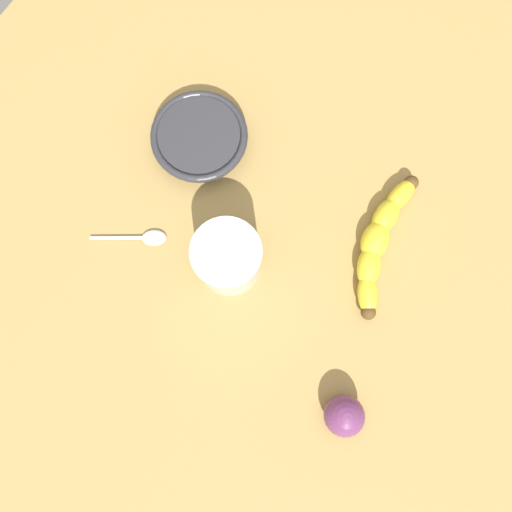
{
  "coord_description": "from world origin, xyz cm",
  "views": [
    {
      "loc": [
        -3.16,
        10.56,
        73.6
      ],
      "look_at": [
        3.79,
        0.26,
        5.0
      ],
      "focal_mm": 34.49,
      "sensor_mm": 36.0,
      "label": 1
    }
  ],
  "objects_px": {
    "plum_fruit": "(344,416)",
    "teaspoon": "(149,238)",
    "smoothie_glass": "(228,258)",
    "banana": "(379,242)",
    "ceramic_bowl": "(200,138)"
  },
  "relations": [
    {
      "from": "plum_fruit",
      "to": "smoothie_glass",
      "type": "bearing_deg",
      "value": -19.28
    },
    {
      "from": "plum_fruit",
      "to": "teaspoon",
      "type": "relative_size",
      "value": 0.55
    },
    {
      "from": "ceramic_bowl",
      "to": "plum_fruit",
      "type": "relative_size",
      "value": 2.61
    },
    {
      "from": "smoothie_glass",
      "to": "teaspoon",
      "type": "height_order",
      "value": "smoothie_glass"
    },
    {
      "from": "banana",
      "to": "teaspoon",
      "type": "relative_size",
      "value": 2.16
    },
    {
      "from": "smoothie_glass",
      "to": "teaspoon",
      "type": "bearing_deg",
      "value": 15.84
    },
    {
      "from": "banana",
      "to": "smoothie_glass",
      "type": "bearing_deg",
      "value": -61.71
    },
    {
      "from": "smoothie_glass",
      "to": "plum_fruit",
      "type": "height_order",
      "value": "smoothie_glass"
    },
    {
      "from": "ceramic_bowl",
      "to": "smoothie_glass",
      "type": "bearing_deg",
      "value": 137.7
    },
    {
      "from": "plum_fruit",
      "to": "banana",
      "type": "bearing_deg",
      "value": -69.99
    },
    {
      "from": "ceramic_bowl",
      "to": "plum_fruit",
      "type": "distance_m",
      "value": 0.44
    },
    {
      "from": "teaspoon",
      "to": "banana",
      "type": "bearing_deg",
      "value": -2.06
    },
    {
      "from": "banana",
      "to": "ceramic_bowl",
      "type": "distance_m",
      "value": 0.3
    },
    {
      "from": "smoothie_glass",
      "to": "plum_fruit",
      "type": "distance_m",
      "value": 0.26
    },
    {
      "from": "banana",
      "to": "teaspoon",
      "type": "distance_m",
      "value": 0.33
    }
  ]
}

